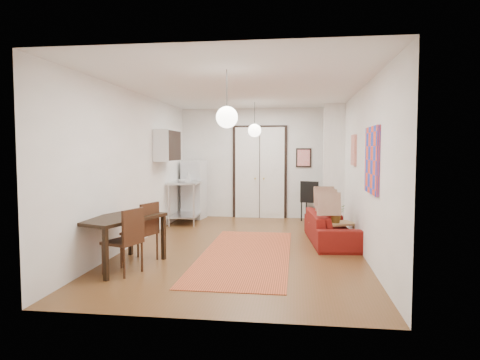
# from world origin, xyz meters

# --- Properties ---
(floor) EXTENTS (7.00, 7.00, 0.00)m
(floor) POSITION_xyz_m (0.00, 0.00, 0.00)
(floor) COLOR brown
(floor) RESTS_ON ground
(ceiling) EXTENTS (4.20, 7.00, 0.02)m
(ceiling) POSITION_xyz_m (0.00, 0.00, 2.90)
(ceiling) COLOR silver
(ceiling) RESTS_ON wall_back
(wall_back) EXTENTS (4.20, 0.02, 2.90)m
(wall_back) POSITION_xyz_m (0.00, 3.50, 1.45)
(wall_back) COLOR white
(wall_back) RESTS_ON floor
(wall_front) EXTENTS (4.20, 0.02, 2.90)m
(wall_front) POSITION_xyz_m (0.00, -3.50, 1.45)
(wall_front) COLOR white
(wall_front) RESTS_ON floor
(wall_left) EXTENTS (0.02, 7.00, 2.90)m
(wall_left) POSITION_xyz_m (-2.10, 0.00, 1.45)
(wall_left) COLOR white
(wall_left) RESTS_ON floor
(wall_right) EXTENTS (0.02, 7.00, 2.90)m
(wall_right) POSITION_xyz_m (2.10, 0.00, 1.45)
(wall_right) COLOR white
(wall_right) RESTS_ON floor
(double_doors) EXTENTS (1.44, 0.06, 2.50)m
(double_doors) POSITION_xyz_m (0.00, 3.46, 1.20)
(double_doors) COLOR white
(double_doors) RESTS_ON wall_back
(stub_partition) EXTENTS (0.50, 0.10, 2.90)m
(stub_partition) POSITION_xyz_m (1.85, 2.55, 1.45)
(stub_partition) COLOR white
(stub_partition) RESTS_ON floor
(wall_cabinet) EXTENTS (0.35, 1.00, 0.70)m
(wall_cabinet) POSITION_xyz_m (-1.92, 1.50, 1.90)
(wall_cabinet) COLOR white
(wall_cabinet) RESTS_ON wall_left
(painting_popart) EXTENTS (0.05, 1.00, 1.00)m
(painting_popart) POSITION_xyz_m (2.08, -1.25, 1.65)
(painting_popart) COLOR red
(painting_popart) RESTS_ON wall_right
(painting_abstract) EXTENTS (0.05, 0.50, 0.60)m
(painting_abstract) POSITION_xyz_m (2.08, 0.80, 1.80)
(painting_abstract) COLOR beige
(painting_abstract) RESTS_ON wall_right
(poster_back) EXTENTS (0.40, 0.03, 0.50)m
(poster_back) POSITION_xyz_m (1.15, 3.47, 1.60)
(poster_back) COLOR red
(poster_back) RESTS_ON wall_back
(print_left) EXTENTS (0.03, 0.44, 0.54)m
(print_left) POSITION_xyz_m (-2.07, 2.00, 1.95)
(print_left) COLOR #95593E
(print_left) RESTS_ON wall_left
(pendant_back) EXTENTS (0.30, 0.30, 0.80)m
(pendant_back) POSITION_xyz_m (0.00, 2.00, 2.25)
(pendant_back) COLOR white
(pendant_back) RESTS_ON ceiling
(pendant_front) EXTENTS (0.30, 0.30, 0.80)m
(pendant_front) POSITION_xyz_m (0.00, -2.00, 2.25)
(pendant_front) COLOR white
(pendant_front) RESTS_ON ceiling
(kilim_rug) EXTENTS (1.51, 4.01, 0.01)m
(kilim_rug) POSITION_xyz_m (0.10, -0.63, 0.01)
(kilim_rug) COLOR #C95432
(kilim_rug) RESTS_ON floor
(sofa) EXTENTS (0.99, 2.11, 0.60)m
(sofa) POSITION_xyz_m (1.64, 0.54, 0.30)
(sofa) COLOR maroon
(sofa) RESTS_ON floor
(coffee_table) EXTENTS (0.94, 0.75, 0.37)m
(coffee_table) POSITION_xyz_m (1.69, 0.69, 0.32)
(coffee_table) COLOR tan
(coffee_table) RESTS_ON floor
(potted_plant) EXTENTS (0.39, 0.41, 0.36)m
(potted_plant) POSITION_xyz_m (1.75, 0.69, 0.55)
(potted_plant) COLOR #2E6630
(potted_plant) RESTS_ON coffee_table
(kitchen_counter) EXTENTS (0.75, 1.38, 1.03)m
(kitchen_counter) POSITION_xyz_m (-1.75, 2.47, 0.68)
(kitchen_counter) COLOR silver
(kitchen_counter) RESTS_ON floor
(bowl) EXTENTS (0.25, 0.25, 0.06)m
(bowl) POSITION_xyz_m (-1.75, 2.17, 1.06)
(bowl) COLOR beige
(bowl) RESTS_ON kitchen_counter
(soap_bottle) EXTENTS (0.10, 0.10, 0.21)m
(soap_bottle) POSITION_xyz_m (-1.75, 2.72, 1.13)
(soap_bottle) COLOR teal
(soap_bottle) RESTS_ON kitchen_counter
(fridge) EXTENTS (0.61, 0.61, 1.52)m
(fridge) POSITION_xyz_m (-1.71, 3.13, 0.76)
(fridge) COLOR silver
(fridge) RESTS_ON floor
(dining_table) EXTENTS (1.22, 1.59, 0.78)m
(dining_table) POSITION_xyz_m (-1.75, -1.61, 0.69)
(dining_table) COLOR black
(dining_table) RESTS_ON floor
(dining_chair_near) EXTENTS (0.58, 0.71, 0.96)m
(dining_chair_near) POSITION_xyz_m (-1.55, -1.17, 0.56)
(dining_chair_near) COLOR #3B2412
(dining_chair_near) RESTS_ON floor
(dining_chair_far) EXTENTS (0.58, 0.71, 0.96)m
(dining_chair_far) POSITION_xyz_m (-1.55, -1.87, 0.56)
(dining_chair_far) COLOR #3B2412
(dining_chair_far) RESTS_ON floor
(black_side_chair) EXTENTS (0.59, 0.60, 1.02)m
(black_side_chair) POSITION_xyz_m (1.36, 3.25, 0.60)
(black_side_chair) COLOR black
(black_side_chair) RESTS_ON floor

